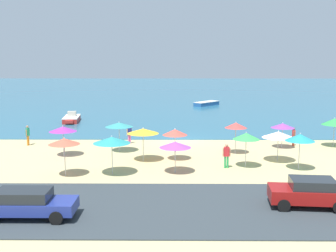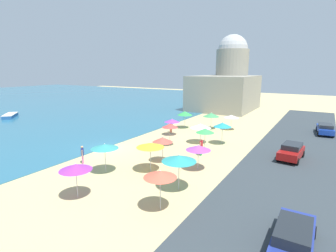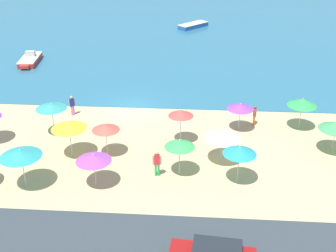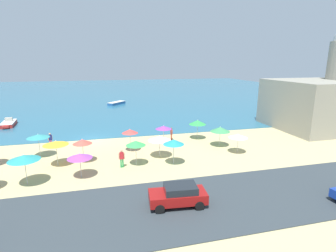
# 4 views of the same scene
# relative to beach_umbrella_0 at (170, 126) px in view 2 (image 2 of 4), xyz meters

# --- Properties ---
(ground_plane) EXTENTS (160.00, 160.00, 0.00)m
(ground_plane) POSITION_rel_beach_umbrella_0_xyz_m (-4.35, 5.68, -2.34)
(ground_plane) COLOR tan
(coastal_road) EXTENTS (80.00, 8.00, 0.06)m
(coastal_road) POSITION_rel_beach_umbrella_0_xyz_m (-4.35, -12.32, -2.31)
(coastal_road) COLOR #313A3F
(coastal_road) RESTS_ON ground_plane
(beach_umbrella_0) EXTENTS (1.78, 1.78, 2.63)m
(beach_umbrella_0) POSITION_rel_beach_umbrella_0_xyz_m (0.00, 0.00, 0.00)
(beach_umbrella_0) COLOR #B2B2B7
(beach_umbrella_0) RESTS_ON ground_plane
(beach_umbrella_1) EXTENTS (2.13, 2.13, 2.23)m
(beach_umbrella_1) POSITION_rel_beach_umbrella_0_xyz_m (-4.90, -5.71, -0.38)
(beach_umbrella_1) COLOR #B2B2B7
(beach_umbrella_1) RESTS_ON ground_plane
(beach_umbrella_2) EXTENTS (2.19, 2.19, 2.56)m
(beach_umbrella_2) POSITION_rel_beach_umbrella_0_xyz_m (8.94, 2.77, -0.12)
(beach_umbrella_2) COLOR #B2B2B7
(beach_umbrella_2) RESTS_ON ground_plane
(beach_umbrella_3) EXTENTS (2.15, 2.15, 2.44)m
(beach_umbrella_3) POSITION_rel_beach_umbrella_0_xyz_m (-13.68, -0.88, -0.17)
(beach_umbrella_3) COLOR #B2B2B7
(beach_umbrella_3) RESTS_ON ground_plane
(beach_umbrella_5) EXTENTS (2.27, 2.27, 2.52)m
(beach_umbrella_5) POSITION_rel_beach_umbrella_0_xyz_m (-9.45, 0.64, -0.07)
(beach_umbrella_5) COLOR #B2B2B7
(beach_umbrella_5) RESTS_ON ground_plane
(beach_umbrella_6) EXTENTS (1.89, 1.89, 2.55)m
(beach_umbrella_6) POSITION_rel_beach_umbrella_0_xyz_m (0.11, -4.18, -0.09)
(beach_umbrella_6) COLOR #B2B2B7
(beach_umbrella_6) RESTS_ON ground_plane
(beach_umbrella_7) EXTENTS (2.03, 2.03, 2.60)m
(beach_umbrella_7) POSITION_rel_beach_umbrella_0_xyz_m (3.69, -4.78, -0.06)
(beach_umbrella_7) COLOR #B2B2B7
(beach_umbrella_7) RESTS_ON ground_plane
(beach_umbrella_8) EXTENTS (2.03, 2.03, 2.60)m
(beach_umbrella_8) POSITION_rel_beach_umbrella_0_xyz_m (-12.14, -6.51, -0.01)
(beach_umbrella_8) COLOR #B2B2B7
(beach_umbrella_8) RESTS_ON ground_plane
(beach_umbrella_9) EXTENTS (2.35, 2.35, 2.55)m
(beach_umbrella_9) POSITION_rel_beach_umbrella_0_xyz_m (-7.28, -2.41, -0.05)
(beach_umbrella_9) COLOR #B2B2B7
(beach_umbrella_9) RESTS_ON ground_plane
(beach_umbrella_10) EXTENTS (2.41, 2.41, 2.35)m
(beach_umbrella_10) POSITION_rel_beach_umbrella_0_xyz_m (2.79, -2.47, -0.29)
(beach_umbrella_10) COLOR #B2B2B7
(beach_umbrella_10) RESTS_ON ground_plane
(beach_umbrella_11) EXTENTS (2.32, 2.32, 2.41)m
(beach_umbrella_11) POSITION_rel_beach_umbrella_0_xyz_m (10.48, -0.70, -0.27)
(beach_umbrella_11) COLOR #B2B2B7
(beach_umbrella_11) RESTS_ON ground_plane
(beach_umbrella_12) EXTENTS (2.47, 2.47, 2.63)m
(beach_umbrella_12) POSITION_rel_beach_umbrella_0_xyz_m (-9.09, -6.12, 0.01)
(beach_umbrella_12) COLOR #B2B2B7
(beach_umbrella_12) RESTS_ON ground_plane
(beach_umbrella_13) EXTENTS (2.06, 2.06, 2.19)m
(beach_umbrella_13) POSITION_rel_beach_umbrella_0_xyz_m (11.35, -3.39, -0.40)
(beach_umbrella_13) COLOR #B2B2B7
(beach_umbrella_13) RESTS_ON ground_plane
(beach_umbrella_14) EXTENTS (2.00, 2.00, 2.22)m
(beach_umbrella_14) POSITION_rel_beach_umbrella_0_xyz_m (4.34, 2.25, -0.39)
(beach_umbrella_14) COLOR #B2B2B7
(beach_umbrella_14) RESTS_ON ground_plane
(beach_umbrella_15) EXTENTS (1.87, 1.87, 2.45)m
(beach_umbrella_15) POSITION_rel_beach_umbrella_0_xyz_m (-4.89, -2.12, -0.18)
(beach_umbrella_15) COLOR #B2B2B7
(beach_umbrella_15) RESTS_ON ground_plane
(bather_1) EXTENTS (0.44, 0.42, 1.68)m
(bather_1) POSITION_rel_beach_umbrella_0_xyz_m (-8.96, 3.97, -1.40)
(bather_1) COLOR pink
(bather_1) RESTS_ON ground_plane
(bather_2) EXTENTS (0.57, 0.25, 1.77)m
(bather_2) POSITION_rel_beach_umbrella_0_xyz_m (-1.28, -4.40, -1.34)
(bather_2) COLOR green
(bather_2) RESTS_ON ground_plane
(bather_3) EXTENTS (0.24, 0.57, 1.64)m
(bather_3) POSITION_rel_beach_umbrella_0_xyz_m (5.58, 3.17, -1.42)
(bather_3) COLOR #F46039
(bather_3) RESTS_ON ground_plane
(parked_car_0) EXTENTS (4.59, 1.85, 1.40)m
(parked_car_0) POSITION_rel_beach_umbrella_0_xyz_m (-12.13, -13.89, -1.54)
(parked_car_0) COLOR navy
(parked_car_0) RESTS_ON coastal_road
(parked_car_2) EXTENTS (4.10, 2.17, 1.50)m
(parked_car_2) POSITION_rel_beach_umbrella_0_xyz_m (1.99, -12.26, -1.49)
(parked_car_2) COLOR maroon
(parked_car_2) RESTS_ON coastal_road
(parked_car_3) EXTENTS (4.74, 2.23, 1.40)m
(parked_car_3) POSITION_rel_beach_umbrella_0_xyz_m (15.01, -14.90, -1.53)
(parked_car_3) COLOR #153496
(parked_car_3) RESTS_ON coastal_road
(skiff_offshore) EXTENTS (4.37, 4.61, 0.63)m
(skiff_offshore) POSITION_rel_beach_umbrella_0_xyz_m (0.42, 33.38, -1.97)
(skiff_offshore) COLOR #265894
(skiff_offshore) RESTS_ON sea
(harbor_fortress) EXTENTS (15.41, 11.95, 15.90)m
(harbor_fortress) POSITION_rel_beach_umbrella_0_xyz_m (31.44, 4.10, 3.14)
(harbor_fortress) COLOR gray
(harbor_fortress) RESTS_ON ground_plane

